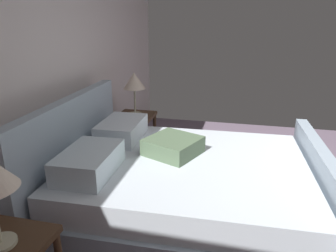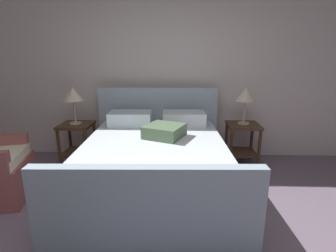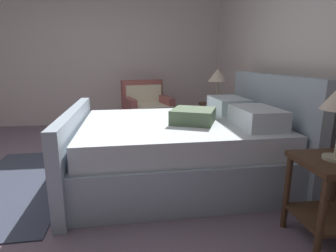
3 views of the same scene
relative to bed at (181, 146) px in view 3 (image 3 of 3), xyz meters
name	(u,v)px [view 3 (image 3 of 3)]	position (x,y,z in m)	size (l,w,h in m)	color
ground_plane	(38,191)	(0.14, -1.43, -0.35)	(5.63, 5.20, 0.02)	slate
wall_back	(310,43)	(0.14, 1.23, 1.04)	(5.75, 0.12, 2.77)	silver
wall_side_left	(82,52)	(-2.73, -1.43, 1.04)	(0.12, 5.32, 2.77)	silver
bed	(181,146)	(0.00, 0.00, 0.00)	(1.80, 2.19, 1.09)	#98A9B9
nightstand_right	(331,187)	(1.18, 0.81, 0.06)	(0.44, 0.44, 0.60)	#442C1B
nightstand_left	(216,117)	(-1.18, 0.73, 0.06)	(0.44, 0.44, 0.60)	#442C1B
table_lamp_left	(218,76)	(-1.18, 0.73, 0.66)	(0.29, 0.29, 0.51)	#B7B293
armchair	(147,114)	(-1.81, -0.28, 0.00)	(0.89, 0.88, 0.90)	#985150
area_rug	(20,184)	(0.00, -1.65, -0.34)	(1.94, 0.98, 0.01)	#3A4053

